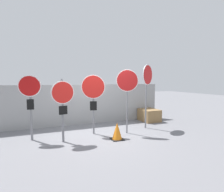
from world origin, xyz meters
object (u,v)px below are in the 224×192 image
stop_sign_0 (30,95)px  storage_crate (149,115)px  traffic_cone_0 (117,131)px  stop_sign_1 (63,99)px  stop_sign_4 (147,81)px  stop_sign_2 (93,92)px  stop_sign_3 (127,85)px

stop_sign_0 → storage_crate: bearing=16.5°
traffic_cone_0 → storage_crate: size_ratio=0.60×
stop_sign_0 → stop_sign_1: stop_sign_0 is taller
stop_sign_4 → traffic_cone_0: size_ratio=4.56×
traffic_cone_0 → storage_crate: 3.09m
stop_sign_0 → stop_sign_2: 2.02m
stop_sign_0 → traffic_cone_0: (2.58, -0.92, -1.20)m
stop_sign_1 → traffic_cone_0: bearing=-23.1°
stop_sign_2 → traffic_cone_0: stop_sign_2 is taller
stop_sign_1 → storage_crate: stop_sign_1 is taller
stop_sign_4 → stop_sign_3: bearing=165.9°
stop_sign_2 → stop_sign_4: size_ratio=0.83×
stop_sign_0 → storage_crate: size_ratio=2.24×
stop_sign_3 → traffic_cone_0: bearing=-115.5°
stop_sign_4 → storage_crate: (0.81, 1.04, -1.64)m
stop_sign_3 → traffic_cone_0: size_ratio=4.14×
storage_crate → stop_sign_4: bearing=-128.0°
traffic_cone_0 → stop_sign_2: bearing=124.5°
stop_sign_3 → stop_sign_4: (1.06, 0.35, 0.15)m
storage_crate → stop_sign_3: bearing=-143.4°
traffic_cone_0 → stop_sign_3: bearing=38.3°
stop_sign_2 → stop_sign_3: stop_sign_3 is taller
stop_sign_1 → storage_crate: (4.11, 1.49, -1.08)m
stop_sign_0 → storage_crate: stop_sign_0 is taller
stop_sign_1 → storage_crate: 4.50m
stop_sign_2 → stop_sign_4: 2.25m
stop_sign_3 → traffic_cone_0: (-0.59, -0.47, -1.50)m
stop_sign_2 → stop_sign_4: stop_sign_4 is taller
stop_sign_2 → stop_sign_3: bearing=1.6°
stop_sign_3 → storage_crate: size_ratio=2.48×
stop_sign_0 → stop_sign_4: 4.26m
stop_sign_2 → traffic_cone_0: (0.56, -0.82, -1.25)m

